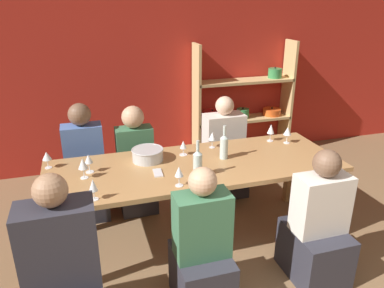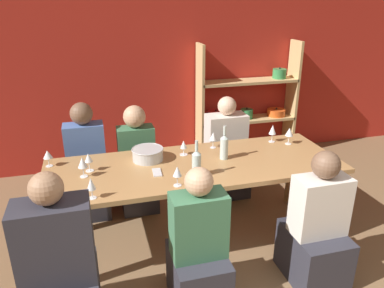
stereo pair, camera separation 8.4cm
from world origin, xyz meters
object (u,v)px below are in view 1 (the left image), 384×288
Objects in this scene: person_near_b at (202,258)px; person_near_c at (65,284)px; wine_glass_white_a at (89,160)px; wine_glass_empty_e at (183,145)px; dining_table at (195,173)px; wine_bottle_dark at (224,146)px; wine_bottle_green at (198,163)px; wine_glass_empty_b at (47,156)px; person_near_a at (317,233)px; person_far_b at (223,158)px; cell_phone at (158,173)px; wine_glass_empty_a at (93,186)px; wine_glass_white_b at (212,136)px; shelf_unit at (244,116)px; person_far_c at (136,171)px; person_far_a at (86,175)px; mixing_bowl at (148,154)px; wine_glass_white_c at (271,130)px; wine_glass_empty_c at (288,131)px; wine_glass_empty_d at (83,164)px; wine_glass_red_a at (179,172)px.

person_near_c is at bearing -178.78° from person_near_b.
wine_glass_empty_e is at bearing 8.30° from wine_glass_white_a.
wine_glass_white_a is at bearing 173.41° from dining_table.
wine_bottle_dark is 1.17m from wine_glass_white_a.
wine_bottle_green is 2.10× the size of wine_glass_empty_b.
person_near_b reaches higher than person_near_a.
wine_glass_empty_b is 1.95m from person_far_b.
person_near_c reaches higher than cell_phone.
wine_glass_empty_a is (-0.88, -0.37, 0.20)m from dining_table.
wine_glass_empty_b is at bearing 117.43° from wine_glass_empty_a.
wine_glass_white_b is at bearing 10.53° from wine_glass_white_a.
cell_phone is (-1.59, -1.78, 0.19)m from shelf_unit.
person_far_c reaches higher than wine_glass_empty_a.
wine_glass_empty_e is 1.11m from person_far_a.
shelf_unit reaches higher than wine_glass_white_b.
mixing_bowl is at bearing 94.13° from person_far_c.
person_far_c is at bearing 148.52° from wine_glass_white_b.
wine_glass_white_c is 1.46m from person_far_c.
mixing_bowl is at bearing 127.44° from wine_bottle_green.
wine_glass_empty_b is 0.92× the size of wine_glass_white_a.
mixing_bowl is (-1.62, -1.50, 0.24)m from shelf_unit.
person_near_b is at bearing 1.22° from person_near_c.
wine_bottle_green is at bearing -123.87° from shelf_unit.
person_far_a is (-0.54, 0.56, -0.39)m from mixing_bowl.
person_far_c is at bearing 65.48° from person_near_c.
wine_bottle_dark is 2.01× the size of cell_phone.
wine_glass_white_c is (0.94, 0.54, 0.00)m from wine_bottle_green.
mixing_bowl is 0.24× the size of person_far_a.
wine_bottle_green is at bearing -91.05° from wine_glass_empty_e.
dining_table is at bearing -27.68° from mixing_bowl.
wine_glass_empty_c is 1.64m from person_near_b.
person_near_c is at bearing 43.35° from person_far_b.
mixing_bowl is at bearing 48.89° from wine_glass_empty_a.
wine_glass_white_a is 0.11m from wine_glass_empty_d.
wine_glass_white_a is at bearing 152.92° from person_near_a.
person_far_c is at bearing 178.09° from person_far_a.
shelf_unit reaches higher than person_near_a.
wine_bottle_dark reaches higher than wine_glass_empty_b.
wine_glass_empty_b is 0.41m from wine_glass_empty_d.
wine_bottle_dark is at bearing -9.34° from wine_glass_empty_b.
shelf_unit is 11.48× the size of wine_glass_empty_e.
wine_glass_white_a is at bearing 158.37° from wine_bottle_green.
person_far_a is at bearing 124.17° from cell_phone.
wine_glass_empty_e is (0.84, 0.12, -0.02)m from wine_glass_white_a.
person_near_a is (0.77, -0.75, -0.29)m from dining_table.
person_far_b reaches higher than wine_bottle_dark.
wine_glass_empty_a is at bearing -62.57° from wine_glass_empty_b.
wine_glass_empty_b is 1.03m from person_far_c.
mixing_bowl is 0.57m from wine_glass_red_a.
person_near_a is 2.26m from person_far_a.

